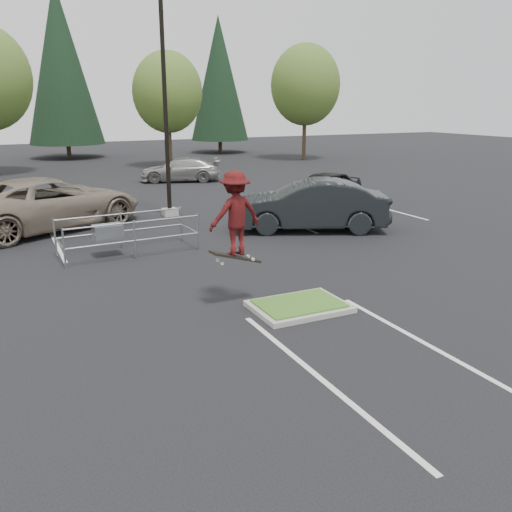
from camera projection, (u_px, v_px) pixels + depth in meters
name	position (u px, v px, depth m)	size (l,w,h in m)	color
ground	(299.00, 309.00, 12.84)	(120.00, 120.00, 0.00)	black
grass_median	(299.00, 306.00, 12.82)	(2.20, 1.60, 0.16)	#9D9B92
stall_lines	(169.00, 254.00, 17.49)	(22.62, 17.60, 0.01)	silver
light_pole	(165.00, 106.00, 22.20)	(0.70, 0.60, 10.12)	#9D9B92
decid_c	(167.00, 95.00, 39.76)	(5.12, 5.12, 8.38)	#38281C
decid_d	(305.00, 87.00, 45.01)	(5.76, 5.76, 9.43)	#38281C
conif_b	(61.00, 64.00, 45.79)	(6.38, 6.38, 14.50)	#38281C
conif_c	(219.00, 79.00, 51.04)	(5.50, 5.50, 12.50)	#38281C
cart_corral	(113.00, 232.00, 17.14)	(4.38, 1.80, 1.22)	gray
skateboarder	(235.00, 214.00, 12.60)	(1.35, 0.86, 2.26)	black
car_l_tan	(46.00, 204.00, 20.65)	(3.31, 7.17, 1.99)	gray
car_r_charc	(310.00, 205.00, 20.52)	(2.03, 5.82, 1.92)	black
car_r_black	(324.00, 188.00, 25.93)	(1.84, 4.57, 1.56)	black
car_far_silver	(182.00, 170.00, 33.41)	(1.99, 4.90, 1.42)	#969692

